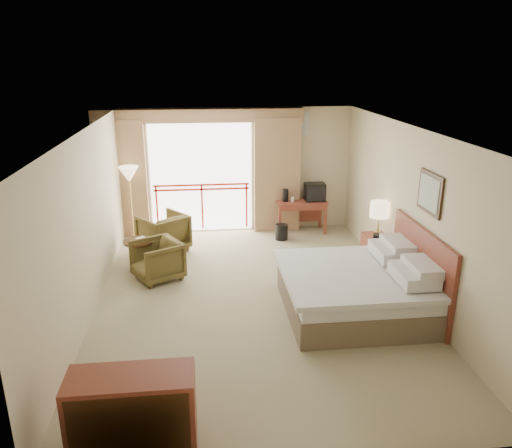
{
  "coord_description": "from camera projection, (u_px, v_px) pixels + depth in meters",
  "views": [
    {
      "loc": [
        -0.79,
        -7.22,
        3.72
      ],
      "look_at": [
        0.06,
        0.4,
        1.14
      ],
      "focal_mm": 35.0,
      "sensor_mm": 36.0,
      "label": 1
    }
  ],
  "objects": [
    {
      "name": "floor",
      "position": [
        255.0,
        298.0,
        8.07
      ],
      "size": [
        7.0,
        7.0,
        0.0
      ],
      "primitive_type": "plane",
      "color": "gray",
      "rests_on": "ground"
    },
    {
      "name": "ceiling",
      "position": [
        255.0,
        131.0,
        7.21
      ],
      "size": [
        7.0,
        7.0,
        0.0
      ],
      "primitive_type": "plane",
      "rotation": [
        3.14,
        0.0,
        0.0
      ],
      "color": "white",
      "rests_on": "wall_back"
    },
    {
      "name": "wall_back",
      "position": [
        238.0,
        170.0,
        10.94
      ],
      "size": [
        5.0,
        0.0,
        5.0
      ],
      "primitive_type": "plane",
      "rotation": [
        1.57,
        0.0,
        0.0
      ],
      "color": "beige",
      "rests_on": "ground"
    },
    {
      "name": "wall_front",
      "position": [
        299.0,
        343.0,
        4.34
      ],
      "size": [
        5.0,
        0.0,
        5.0
      ],
      "primitive_type": "plane",
      "rotation": [
        -1.57,
        0.0,
        0.0
      ],
      "color": "beige",
      "rests_on": "ground"
    },
    {
      "name": "wall_left",
      "position": [
        87.0,
        225.0,
        7.38
      ],
      "size": [
        0.0,
        7.0,
        7.0
      ],
      "primitive_type": "plane",
      "rotation": [
        1.57,
        0.0,
        1.57
      ],
      "color": "beige",
      "rests_on": "ground"
    },
    {
      "name": "wall_right",
      "position": [
        411.0,
        214.0,
        7.9
      ],
      "size": [
        0.0,
        7.0,
        7.0
      ],
      "primitive_type": "plane",
      "rotation": [
        1.57,
        0.0,
        -1.57
      ],
      "color": "beige",
      "rests_on": "ground"
    },
    {
      "name": "balcony_door",
      "position": [
        201.0,
        178.0,
        10.88
      ],
      "size": [
        2.4,
        0.0,
        2.4
      ],
      "primitive_type": "plane",
      "rotation": [
        1.57,
        0.0,
        0.0
      ],
      "color": "white",
      "rests_on": "wall_back"
    },
    {
      "name": "balcony_railing",
      "position": [
        202.0,
        195.0,
        10.99
      ],
      "size": [
        2.09,
        0.03,
        1.02
      ],
      "color": "red",
      "rests_on": "wall_back"
    },
    {
      "name": "curtain_left",
      "position": [
        123.0,
        179.0,
        10.57
      ],
      "size": [
        1.0,
        0.26,
        2.5
      ],
      "primitive_type": "cube",
      "color": "#8D6646",
      "rests_on": "wall_back"
    },
    {
      "name": "curtain_right",
      "position": [
        277.0,
        175.0,
        10.92
      ],
      "size": [
        1.0,
        0.26,
        2.5
      ],
      "primitive_type": "cube",
      "color": "#8D6646",
      "rests_on": "wall_back"
    },
    {
      "name": "valance",
      "position": [
        199.0,
        116.0,
        10.36
      ],
      "size": [
        4.4,
        0.22,
        0.28
      ],
      "primitive_type": "cube",
      "color": "#8D6646",
      "rests_on": "wall_back"
    },
    {
      "name": "hvac_vent",
      "position": [
        297.0,
        123.0,
        10.73
      ],
      "size": [
        0.5,
        0.04,
        0.5
      ],
      "primitive_type": "cube",
      "color": "silver",
      "rests_on": "wall_back"
    },
    {
      "name": "bed",
      "position": [
        357.0,
        289.0,
        7.54
      ],
      "size": [
        2.13,
        2.06,
        0.97
      ],
      "color": "brown",
      "rests_on": "floor"
    },
    {
      "name": "headboard",
      "position": [
        420.0,
        270.0,
        7.56
      ],
      "size": [
        0.06,
        2.1,
        1.3
      ],
      "primitive_type": "cube",
      "color": "maroon",
      "rests_on": "wall_right"
    },
    {
      "name": "framed_art",
      "position": [
        430.0,
        193.0,
        7.18
      ],
      "size": [
        0.04,
        0.72,
        0.6
      ],
      "color": "black",
      "rests_on": "wall_right"
    },
    {
      "name": "nightstand",
      "position": [
        377.0,
        253.0,
        9.08
      ],
      "size": [
        0.49,
        0.57,
        0.65
      ],
      "primitive_type": "cube",
      "rotation": [
        0.0,
        0.0,
        0.07
      ],
      "color": "maroon",
      "rests_on": "floor"
    },
    {
      "name": "table_lamp",
      "position": [
        380.0,
        210.0,
        8.88
      ],
      "size": [
        0.34,
        0.34,
        0.6
      ],
      "rotation": [
        0.0,
        0.0,
        -0.32
      ],
      "color": "tan",
      "rests_on": "nightstand"
    },
    {
      "name": "phone",
      "position": [
        379.0,
        236.0,
        8.82
      ],
      "size": [
        0.23,
        0.2,
        0.09
      ],
      "primitive_type": "cube",
      "rotation": [
        0.0,
        0.0,
        -0.29
      ],
      "color": "black",
      "rests_on": "nightstand"
    },
    {
      "name": "desk",
      "position": [
        300.0,
        207.0,
        11.02
      ],
      "size": [
        1.1,
        0.53,
        0.72
      ],
      "rotation": [
        0.0,
        0.0,
        -0.08
      ],
      "color": "maroon",
      "rests_on": "floor"
    },
    {
      "name": "tv",
      "position": [
        315.0,
        192.0,
        10.89
      ],
      "size": [
        0.43,
        0.34,
        0.39
      ],
      "rotation": [
        0.0,
        0.0,
        -0.13
      ],
      "color": "black",
      "rests_on": "desk"
    },
    {
      "name": "coffee_maker",
      "position": [
        285.0,
        195.0,
        10.84
      ],
      "size": [
        0.14,
        0.14,
        0.28
      ],
      "primitive_type": "cylinder",
      "rotation": [
        0.0,
        0.0,
        0.11
      ],
      "color": "black",
      "rests_on": "desk"
    },
    {
      "name": "cup",
      "position": [
        293.0,
        200.0,
        10.84
      ],
      "size": [
        0.09,
        0.09,
        0.1
      ],
      "primitive_type": "cylinder",
      "rotation": [
        0.0,
        0.0,
        -0.26
      ],
      "color": "white",
      "rests_on": "desk"
    },
    {
      "name": "wastebasket",
      "position": [
        282.0,
        232.0,
        10.63
      ],
      "size": [
        0.34,
        0.34,
        0.33
      ],
      "primitive_type": "cylinder",
      "rotation": [
        0.0,
        0.0,
        0.32
      ],
      "color": "black",
      "rests_on": "floor"
    },
    {
      "name": "armchair_far",
      "position": [
        164.0,
        250.0,
        10.07
      ],
      "size": [
        1.16,
        1.16,
        0.77
      ],
      "primitive_type": "imported",
      "rotation": [
        0.0,
        0.0,
        -2.49
      ],
      "color": "#473A18",
      "rests_on": "floor"
    },
    {
      "name": "armchair_near",
      "position": [
        158.0,
        278.0,
        8.79
      ],
      "size": [
        1.03,
        1.02,
        0.7
      ],
      "primitive_type": "imported",
      "rotation": [
        0.0,
        0.0,
        -1.07
      ],
      "color": "#473A18",
      "rests_on": "floor"
    },
    {
      "name": "side_table",
      "position": [
        139.0,
        250.0,
        9.0
      ],
      "size": [
        0.53,
        0.53,
        0.58
      ],
      "rotation": [
        0.0,
        0.0,
        0.28
      ],
      "color": "black",
      "rests_on": "floor"
    },
    {
      "name": "book",
      "position": [
        138.0,
        240.0,
        8.94
      ],
      "size": [
        0.25,
        0.26,
        0.02
      ],
      "primitive_type": "imported",
      "rotation": [
        0.0,
        0.0,
        0.69
      ],
      "color": "white",
      "rests_on": "side_table"
    },
    {
      "name": "floor_lamp",
      "position": [
        129.0,
        177.0,
        10.19
      ],
      "size": [
        0.41,
        0.41,
        1.6
      ],
      "rotation": [
        0.0,
        0.0,
        -0.18
      ],
      "color": "tan",
      "rests_on": "floor"
    },
    {
      "name": "dresser",
      "position": [
        133.0,
        412.0,
        4.89
      ],
      "size": [
        1.23,
        0.52,
        0.82
      ],
      "rotation": [
        0.0,
        0.0,
        0.06
      ],
      "color": "maroon",
      "rests_on": "floor"
    }
  ]
}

